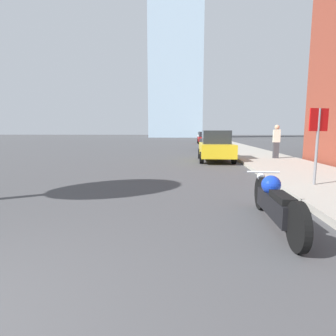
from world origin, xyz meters
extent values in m
cube|color=#9E998E|center=(6.22, 40.00, 0.07)|extent=(3.44, 240.00, 0.15)
cube|color=#9EB7CC|center=(-4.87, 91.99, 42.57)|extent=(17.47, 17.47, 85.13)
cylinder|color=black|center=(3.57, 4.22, 0.34)|extent=(0.11, 0.68, 0.67)
cylinder|color=black|center=(3.59, 2.28, 0.34)|extent=(0.11, 0.68, 0.67)
cube|color=black|center=(3.58, 3.25, 0.35)|extent=(0.26, 1.49, 0.33)
sphere|color=#1433AD|center=(3.57, 3.55, 0.64)|extent=(0.33, 0.33, 0.33)
cube|color=black|center=(3.58, 2.93, 0.57)|extent=(0.22, 0.68, 0.10)
sphere|color=silver|center=(3.57, 4.26, 0.67)|extent=(0.16, 0.16, 0.16)
cylinder|color=silver|center=(3.57, 4.12, 0.79)|extent=(0.62, 0.04, 0.04)
cube|color=gold|center=(3.27, 13.47, 0.64)|extent=(1.79, 4.20, 0.67)
cube|color=#23282D|center=(3.27, 13.47, 1.32)|extent=(1.49, 2.03, 0.70)
cylinder|color=black|center=(2.43, 14.74, 0.30)|extent=(0.21, 0.61, 0.60)
cylinder|color=black|center=(4.04, 14.78, 0.30)|extent=(0.21, 0.61, 0.60)
cylinder|color=black|center=(2.50, 12.16, 0.30)|extent=(0.21, 0.61, 0.60)
cylinder|color=black|center=(4.10, 12.20, 0.30)|extent=(0.21, 0.61, 0.60)
cube|color=black|center=(3.53, 23.76, 0.65)|extent=(2.11, 4.39, 0.66)
cube|color=#23282D|center=(3.53, 23.76, 1.30)|extent=(1.65, 2.17, 0.64)
cylinder|color=black|center=(2.60, 24.99, 0.32)|extent=(0.26, 0.66, 0.65)
cylinder|color=black|center=(4.22, 25.15, 0.32)|extent=(0.26, 0.66, 0.65)
cylinder|color=black|center=(2.85, 22.37, 0.32)|extent=(0.26, 0.66, 0.65)
cylinder|color=black|center=(4.47, 22.52, 0.32)|extent=(0.26, 0.66, 0.65)
cube|color=red|center=(3.21, 36.98, 0.66)|extent=(1.88, 4.38, 0.63)
cube|color=#23282D|center=(3.21, 36.98, 1.33)|extent=(1.53, 2.13, 0.72)
cylinder|color=black|center=(2.34, 38.29, 0.35)|extent=(0.23, 0.70, 0.69)
cylinder|color=black|center=(3.97, 38.35, 0.35)|extent=(0.23, 0.70, 0.69)
cylinder|color=black|center=(2.45, 35.61, 0.35)|extent=(0.23, 0.70, 0.69)
cylinder|color=black|center=(4.07, 35.68, 0.35)|extent=(0.23, 0.70, 0.69)
cube|color=#BCBCC1|center=(3.37, 49.00, 0.66)|extent=(2.15, 4.63, 0.61)
cube|color=#23282D|center=(3.37, 49.00, 1.29)|extent=(1.69, 2.28, 0.64)
cylinder|color=black|center=(2.41, 50.32, 0.36)|extent=(0.26, 0.72, 0.71)
cylinder|color=black|center=(4.10, 50.46, 0.36)|extent=(0.26, 0.72, 0.71)
cylinder|color=black|center=(2.64, 47.54, 0.36)|extent=(0.26, 0.72, 0.71)
cylinder|color=black|center=(4.33, 47.68, 0.36)|extent=(0.26, 0.72, 0.71)
cube|color=silver|center=(3.17, 62.25, 0.73)|extent=(1.83, 4.29, 0.79)
cube|color=#23282D|center=(3.17, 62.25, 1.46)|extent=(1.54, 2.07, 0.68)
cylinder|color=black|center=(2.31, 63.56, 0.33)|extent=(0.21, 0.67, 0.66)
cylinder|color=black|center=(4.00, 63.58, 0.33)|extent=(0.21, 0.67, 0.66)
cylinder|color=black|center=(2.34, 60.91, 0.33)|extent=(0.21, 0.67, 0.66)
cylinder|color=black|center=(4.03, 60.94, 0.33)|extent=(0.21, 0.67, 0.66)
cylinder|color=slate|center=(5.46, 6.28, 1.17)|extent=(0.07, 0.07, 2.05)
cube|color=red|center=(5.46, 6.28, 1.90)|extent=(0.57, 0.26, 0.60)
cube|color=#38383D|center=(6.62, 13.97, 0.59)|extent=(0.29, 0.20, 0.88)
cube|color=beige|center=(6.62, 13.97, 1.38)|extent=(0.36, 0.20, 0.70)
sphere|color=tan|center=(6.62, 13.97, 1.86)|extent=(0.26, 0.26, 0.26)
camera|label=1|loc=(2.26, -1.17, 1.55)|focal=28.00mm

